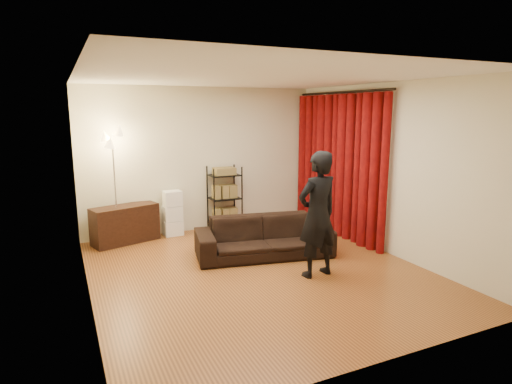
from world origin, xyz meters
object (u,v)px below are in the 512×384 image
media_cabinet (125,224)px  floor_lamp (115,189)px  person (318,215)px  storage_boxes (173,213)px  sofa (264,237)px  wire_shelf (225,198)px

media_cabinet → floor_lamp: bearing=-162.7°
person → storage_boxes: size_ratio=2.10×
sofa → media_cabinet: 2.50m
storage_boxes → sofa: bearing=-59.6°
media_cabinet → wire_shelf: (1.87, 0.05, 0.29)m
storage_boxes → media_cabinet: bearing=-174.4°
person → wire_shelf: (-0.32, 2.73, -0.26)m
sofa → storage_boxes: storage_boxes is taller
sofa → media_cabinet: (-1.88, 1.65, 0.02)m
wire_shelf → person: bearing=-90.4°
person → floor_lamp: (-2.33, 2.59, 0.11)m
sofa → floor_lamp: (-2.02, 1.55, 0.67)m
sofa → person: bearing=-62.3°
wire_shelf → media_cabinet: bearing=174.5°
sofa → storage_boxes: size_ratio=2.55×
wire_shelf → floor_lamp: bearing=177.1°
wire_shelf → floor_lamp: (-2.01, -0.15, 0.36)m
person → storage_boxes: bearing=-71.9°
media_cabinet → wire_shelf: size_ratio=0.91×
floor_lamp → storage_boxes: bearing=10.2°
person → storage_boxes: (-1.32, 2.77, -0.46)m
media_cabinet → storage_boxes: (0.86, 0.08, 0.09)m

